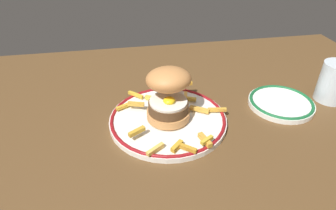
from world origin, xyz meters
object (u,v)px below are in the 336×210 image
Objects in this scene: water_glass at (333,84)px; dinner_plate at (168,119)px; burger at (168,93)px; side_plate at (281,103)px.

dinner_plate is at bearing -176.97° from water_glass.
burger is 0.77× the size of side_plate.
side_plate is (-13.47, -0.60, -3.54)cm from water_glass.
water_glass reaches higher than dinner_plate.
side_plate is at bearing -177.47° from water_glass.
water_glass is (41.94, 2.22, 3.53)cm from dinner_plate.
burger reaches higher than dinner_plate.
side_plate is (28.46, 1.63, -0.00)cm from dinner_plate.
dinner_plate is 1.68× the size of side_plate.
burger is at bearing 71.87° from dinner_plate.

